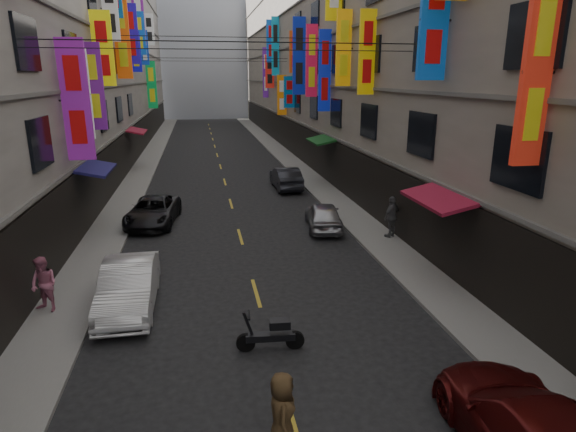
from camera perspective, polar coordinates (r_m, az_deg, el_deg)
name	(u,v)px	position (r m, az deg, el deg)	size (l,w,h in m)	color
sidewalk_left	(143,168)	(39.56, -16.76, 5.43)	(2.00, 90.00, 0.12)	slate
sidewalk_right	(293,163)	(40.05, 0.64, 6.25)	(2.00, 90.00, 0.12)	slate
building_row_left	(45,40)	(40.14, -26.87, 18.13)	(10.14, 90.00, 19.00)	#9B948C
building_row_right	(367,44)	(41.11, 9.40, 19.49)	(10.14, 90.00, 19.00)	gray
haze_block	(203,52)	(88.81, -9.99, 18.55)	(18.00, 8.00, 22.00)	#A7AEBA
shop_signage	(218,40)	(32.25, -8.34, 19.91)	(14.00, 55.00, 11.63)	#0E15AC
street_awnings	(208,164)	(23.05, -9.47, 6.05)	(13.99, 35.20, 0.41)	#134915
overhead_cables	(225,40)	(26.82, -7.44, 19.97)	(14.00, 38.04, 1.24)	black
lane_markings	(222,174)	(36.41, -7.78, 5.01)	(0.12, 80.20, 0.01)	gold
scooter_crossing	(272,335)	(13.03, -1.97, -13.89)	(1.80, 0.50, 1.14)	black
scooter_far_right	(321,221)	(22.60, 3.91, -0.65)	(0.64, 1.79, 1.14)	black
car_left_mid	(129,286)	(15.83, -18.36, -7.89)	(1.56, 4.46, 1.47)	white
car_left_far	(153,211)	(24.42, -15.69, 0.56)	(2.15, 4.67, 1.30)	black
car_right_mid	(323,216)	(22.80, 4.23, 0.05)	(1.54, 3.83, 1.30)	#A6A5AA
car_right_far	(286,178)	(31.01, -0.26, 4.53)	(1.49, 4.28, 1.41)	#26272D
pedestrian_lfar	(44,285)	(16.29, -26.95, -7.26)	(0.83, 0.57, 1.72)	#C56886
pedestrian_rfar	(392,217)	(21.65, 12.20, -0.08)	(1.08, 0.61, 1.84)	#555557
pedestrian_crossing	(282,414)	(9.81, -0.70, -22.40)	(0.83, 0.57, 1.70)	#47331C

